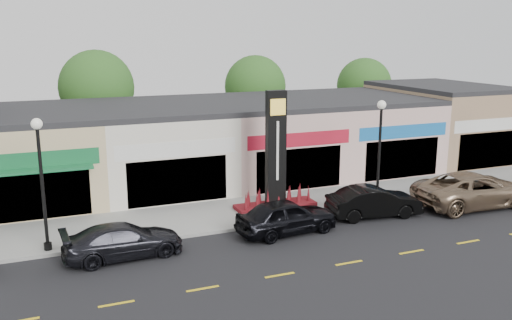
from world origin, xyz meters
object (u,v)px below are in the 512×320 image
at_px(lamp_east_near, 380,143).
at_px(car_black_conv, 374,202).
at_px(pylon_sign, 276,167).
at_px(car_black_sedan, 287,216).
at_px(car_gold_suv, 474,190).
at_px(lamp_west_near, 41,171).
at_px(car_dark_sedan, 123,241).

relative_size(lamp_east_near, car_black_conv, 1.18).
distance_m(pylon_sign, car_black_sedan, 3.69).
xyz_separation_m(lamp_east_near, pylon_sign, (-5.00, 1.70, -1.20)).
bearing_deg(car_gold_suv, lamp_west_near, 88.36).
bearing_deg(car_gold_suv, pylon_sign, 74.42).
xyz_separation_m(car_black_sedan, car_gold_suv, (10.84, -0.02, 0.10)).
bearing_deg(car_gold_suv, car_black_conv, 87.78).
distance_m(pylon_sign, car_black_conv, 5.17).
relative_size(car_black_sedan, car_black_conv, 1.00).
relative_size(car_black_sedan, car_gold_suv, 0.72).
distance_m(lamp_east_near, pylon_sign, 5.42).
bearing_deg(car_black_conv, car_black_sedan, 102.58).
xyz_separation_m(car_dark_sedan, car_black_conv, (12.25, 0.48, 0.07)).
height_order(pylon_sign, car_black_conv, pylon_sign).
bearing_deg(lamp_west_near, car_black_sedan, -8.79).
xyz_separation_m(pylon_sign, car_black_conv, (4.09, -2.78, -1.51)).
xyz_separation_m(lamp_west_near, car_black_conv, (15.09, -1.08, -2.71)).
bearing_deg(pylon_sign, car_gold_suv, -18.26).
height_order(lamp_east_near, pylon_sign, pylon_sign).
bearing_deg(lamp_east_near, car_dark_sedan, -173.23).
distance_m(lamp_east_near, car_dark_sedan, 13.54).
relative_size(pylon_sign, car_dark_sedan, 1.25).
distance_m(car_dark_sedan, car_gold_suv, 18.10).
distance_m(pylon_sign, car_dark_sedan, 8.92).
bearing_deg(car_black_conv, lamp_east_near, -32.97).
bearing_deg(lamp_east_near, car_black_sedan, -165.15).
xyz_separation_m(pylon_sign, car_gold_suv, (9.94, -3.28, -1.38)).
height_order(lamp_west_near, lamp_east_near, same).
bearing_deg(lamp_west_near, car_dark_sedan, -28.78).
bearing_deg(car_black_sedan, car_black_conv, -89.96).
relative_size(lamp_west_near, pylon_sign, 0.91).
bearing_deg(lamp_west_near, car_gold_suv, -4.32).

